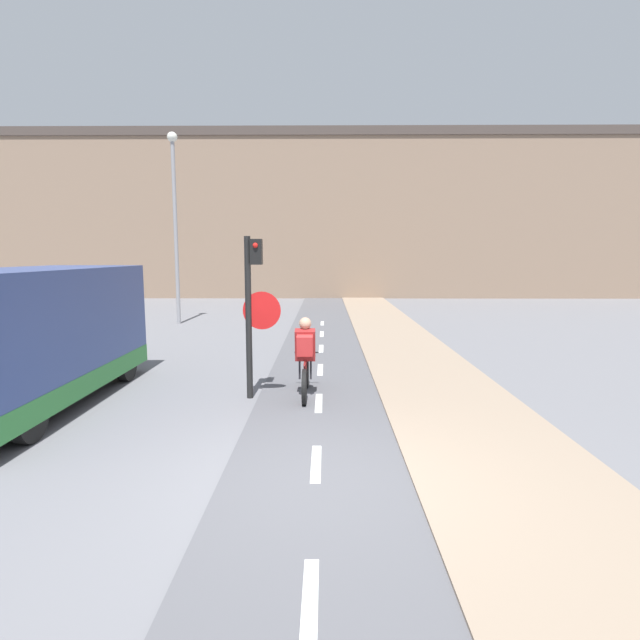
{
  "coord_description": "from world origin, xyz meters",
  "views": [
    {
      "loc": [
        0.11,
        -5.33,
        2.56
      ],
      "look_at": [
        0.0,
        5.0,
        1.2
      ],
      "focal_mm": 28.0,
      "sensor_mm": 36.0,
      "label": 1
    }
  ],
  "objects_px": {
    "traffic_light_pole": "(253,299)",
    "street_lamp_far": "(175,209)",
    "cyclist_near": "(305,359)",
    "van": "(33,339)"
  },
  "relations": [
    {
      "from": "traffic_light_pole",
      "to": "street_lamp_far",
      "type": "distance_m",
      "value": 10.8
    },
    {
      "from": "cyclist_near",
      "to": "traffic_light_pole",
      "type": "bearing_deg",
      "value": -175.57
    },
    {
      "from": "street_lamp_far",
      "to": "van",
      "type": "bearing_deg",
      "value": -86.94
    },
    {
      "from": "van",
      "to": "traffic_light_pole",
      "type": "bearing_deg",
      "value": 7.75
    },
    {
      "from": "street_lamp_far",
      "to": "cyclist_near",
      "type": "bearing_deg",
      "value": -61.99
    },
    {
      "from": "cyclist_near",
      "to": "van",
      "type": "distance_m",
      "value": 4.61
    },
    {
      "from": "street_lamp_far",
      "to": "cyclist_near",
      "type": "height_order",
      "value": "street_lamp_far"
    },
    {
      "from": "street_lamp_far",
      "to": "traffic_light_pole",
      "type": "bearing_deg",
      "value": -66.53
    },
    {
      "from": "street_lamp_far",
      "to": "van",
      "type": "relative_size",
      "value": 1.32
    },
    {
      "from": "traffic_light_pole",
      "to": "van",
      "type": "xyz_separation_m",
      "value": [
        -3.65,
        -0.5,
        -0.64
      ]
    }
  ]
}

